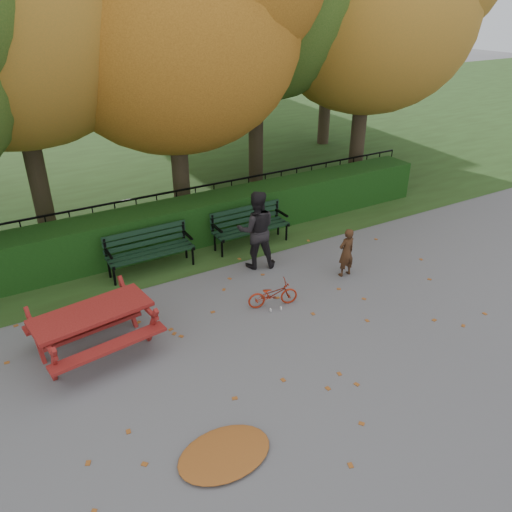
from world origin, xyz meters
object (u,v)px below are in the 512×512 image
adult (256,230)px  bicycle (273,294)px  picnic_table (93,320)px  bench_right (249,223)px  bench_left (149,247)px  child (346,252)px  tree_c (187,12)px

adult → bicycle: size_ratio=1.78×
picnic_table → bicycle: picnic_table is taller
picnic_table → adult: 3.90m
bench_right → adult: bearing=-111.5°
bench_right → adult: 1.12m
bench_left → picnic_table: (-1.70, -2.19, 0.09)m
bench_left → picnic_table: bench_left is taller
child → bicycle: 1.94m
bench_right → child: child is taller
bench_right → child: size_ratio=1.72×
bench_left → child: (3.39, -2.27, 0.00)m
bench_right → adult: (-0.39, -1.00, 0.33)m
picnic_table → bicycle: size_ratio=2.10×
picnic_table → adult: size_ratio=1.18×
tree_c → child: 6.37m
tree_c → bench_left: 5.31m
bench_right → tree_c: bearing=96.7°
picnic_table → child: child is taller
tree_c → picnic_table: 7.23m
picnic_table → bench_right: bearing=20.5°
picnic_table → bicycle: 3.22m
adult → bicycle: (-0.52, -1.50, -0.60)m
tree_c → bicycle: size_ratio=8.42×
bench_right → bicycle: 2.67m
bench_left → tree_c: bearing=46.6°
child → picnic_table: bearing=-2.0°
bench_left → adult: bearing=-26.4°
picnic_table → bicycle: (3.18, -0.31, -0.36)m
picnic_table → child: size_ratio=1.91×
bench_left → bench_right: bearing=0.0°
bench_left → picnic_table: bearing=-127.8°
child → bench_right: bearing=-67.5°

